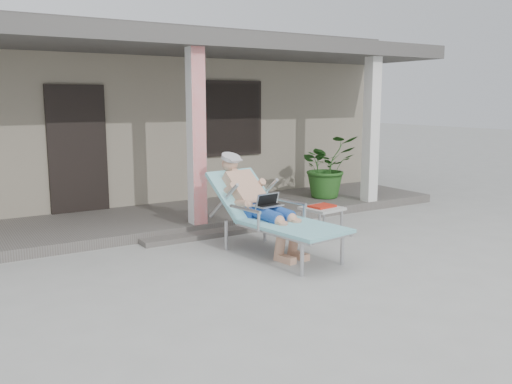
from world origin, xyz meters
TOP-DOWN VIEW (x-y plane):
  - ground at (0.00, 0.00)m, footprint 60.00×60.00m
  - house at (0.00, 6.50)m, footprint 10.40×5.40m
  - porch_deck at (0.00, 3.00)m, footprint 10.00×2.00m
  - porch_overhang at (0.00, 2.95)m, footprint 10.00×2.30m
  - porch_step at (0.00, 1.85)m, footprint 2.00×0.30m
  - lounger at (0.31, 0.73)m, footprint 1.08×2.18m
  - side_table at (1.50, 1.02)m, footprint 0.59×0.59m
  - potted_palm at (3.08, 2.87)m, footprint 1.18×1.06m

SIDE VIEW (x-z plane):
  - ground at x=0.00m, z-range 0.00..0.00m
  - porch_step at x=0.00m, z-range 0.00..0.07m
  - porch_deck at x=0.00m, z-range 0.00..0.15m
  - side_table at x=1.50m, z-range 0.16..0.62m
  - potted_palm at x=3.08m, z-range 0.15..1.34m
  - lounger at x=0.31m, z-range 0.16..1.54m
  - house at x=0.00m, z-range 0.02..3.32m
  - porch_overhang at x=0.00m, z-range 1.36..4.21m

